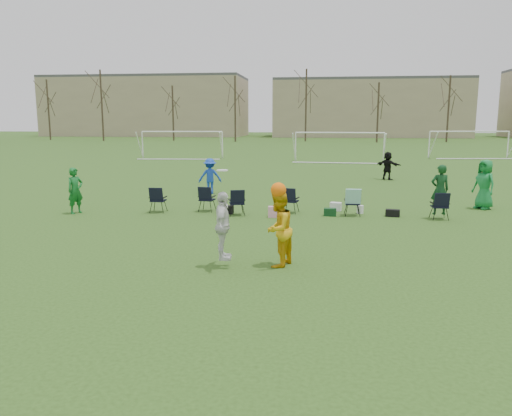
# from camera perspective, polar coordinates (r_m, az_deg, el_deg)

# --- Properties ---
(ground) EXTENTS (260.00, 260.00, 0.00)m
(ground) POSITION_cam_1_polar(r_m,az_deg,el_deg) (11.17, -5.85, -8.10)
(ground) COLOR #2A4916
(ground) RESTS_ON ground
(fielder_green_near) EXTENTS (0.67, 0.75, 1.72)m
(fielder_green_near) POSITION_cam_1_polar(r_m,az_deg,el_deg) (19.80, -19.95, 1.88)
(fielder_green_near) COLOR #126524
(fielder_green_near) RESTS_ON ground
(fielder_blue) EXTENTS (1.20, 0.88, 1.67)m
(fielder_blue) POSITION_cam_1_polar(r_m,az_deg,el_deg) (23.71, -5.28, 3.64)
(fielder_blue) COLOR #1942BC
(fielder_blue) RESTS_ON ground
(fielder_green_far) EXTENTS (1.03, 1.13, 1.94)m
(fielder_green_far) POSITION_cam_1_polar(r_m,az_deg,el_deg) (21.51, 24.64, 2.47)
(fielder_green_far) COLOR #157935
(fielder_green_far) RESTS_ON ground
(fielder_black) EXTENTS (1.50, 1.30, 1.64)m
(fielder_black) POSITION_cam_1_polar(r_m,az_deg,el_deg) (30.18, 14.81, 4.69)
(fielder_black) COLOR black
(fielder_black) RESTS_ON ground
(center_contest) EXTENTS (2.00, 1.31, 2.33)m
(center_contest) POSITION_cam_1_polar(r_m,az_deg,el_deg) (11.81, 0.35, -2.17)
(center_contest) COLOR white
(center_contest) RESTS_ON ground
(sideline_setup) EXTENTS (10.94, 1.95, 1.93)m
(sideline_setup) POSITION_cam_1_polar(r_m,az_deg,el_deg) (18.43, 6.00, 0.91)
(sideline_setup) COLOR #103C1A
(sideline_setup) RESTS_ON ground
(goal_left) EXTENTS (7.39, 0.76, 2.46)m
(goal_left) POSITION_cam_1_polar(r_m,az_deg,el_deg) (46.07, -8.45, 8.04)
(goal_left) COLOR white
(goal_left) RESTS_ON ground
(goal_mid) EXTENTS (7.40, 0.63, 2.46)m
(goal_mid) POSITION_cam_1_polar(r_m,az_deg,el_deg) (42.38, 9.50, 7.84)
(goal_mid) COLOR white
(goal_mid) RESTS_ON ground
(goal_right) EXTENTS (7.35, 1.14, 2.46)m
(goal_right) POSITION_cam_1_polar(r_m,az_deg,el_deg) (50.21, 23.19, 7.50)
(goal_right) COLOR white
(goal_right) RESTS_ON ground
(tree_line) EXTENTS (110.28, 3.28, 11.40)m
(tree_line) POSITION_cam_1_polar(r_m,az_deg,el_deg) (80.22, 5.86, 11.17)
(tree_line) COLOR #382B21
(tree_line) RESTS_ON ground
(building_row) EXTENTS (126.00, 16.00, 13.00)m
(building_row) POSITION_cam_1_polar(r_m,az_deg,el_deg) (106.44, 9.83, 11.28)
(building_row) COLOR tan
(building_row) RESTS_ON ground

